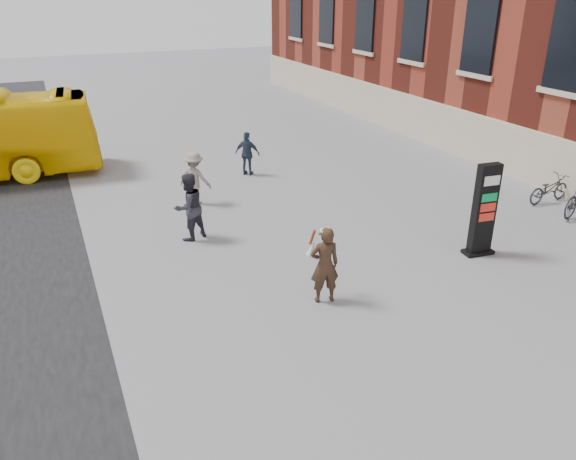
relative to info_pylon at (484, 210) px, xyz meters
name	(u,v)px	position (x,y,z in m)	size (l,w,h in m)	color
ground	(358,307)	(-4.10, -1.02, -1.18)	(100.00, 100.00, 0.00)	#9E9EA3
info_pylon	(484,210)	(0.00, 0.00, 0.00)	(0.79, 0.45, 2.37)	black
woman	(325,264)	(-4.63, -0.47, -0.30)	(0.73, 0.68, 1.73)	#341F17
pedestrian_a	(189,207)	(-6.44, 3.83, -0.27)	(0.89, 0.69, 1.82)	#292933
pedestrian_b	(195,178)	(-5.61, 6.36, -0.37)	(1.05, 0.60, 1.63)	gray
pedestrian_c	(247,154)	(-3.15, 8.38, -0.41)	(0.91, 0.38, 1.55)	#29374A
bike_6	(549,189)	(4.50, 2.02, -0.75)	(0.57, 1.64, 0.86)	#2A2A31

